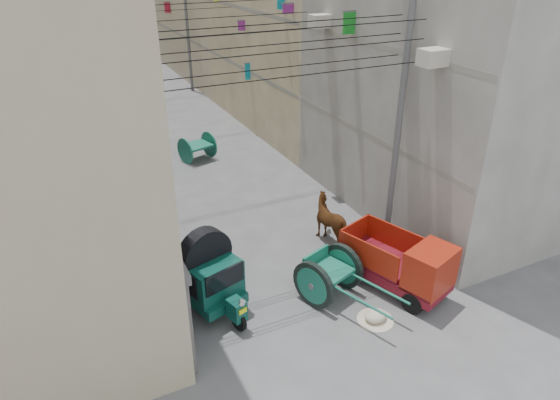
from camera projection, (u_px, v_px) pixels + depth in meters
shutters_left at (129, 197)px, 16.80m from camera, size 0.18×14.40×2.88m
signboards at (157, 63)px, 26.44m from camera, size 8.22×40.52×5.67m
ac_units at (377, 6)px, 14.85m from camera, size 0.70×6.55×3.35m
utility_poles at (181, 70)px, 22.46m from camera, size 7.40×22.20×8.00m
overhead_cables at (193, 11)px, 19.11m from camera, size 7.40×22.52×1.12m
auto_rickshaw at (207, 273)px, 13.58m from camera, size 1.99×2.74×1.86m
tonga_cart at (329, 274)px, 14.14m from camera, size 2.12×3.31×1.40m
mini_truck at (406, 268)px, 14.22m from camera, size 2.34×3.43×1.77m
second_cart at (197, 147)px, 23.17m from camera, size 1.68×1.57×1.23m
feed_sack at (376, 316)px, 13.44m from camera, size 0.62×0.50×0.31m
horse at (334, 221)px, 16.79m from camera, size 1.20×1.96×1.54m
distant_car_white at (147, 156)px, 22.50m from camera, size 2.02×3.47×1.11m
distant_car_grey at (140, 74)px, 36.23m from camera, size 1.96×3.98×1.25m
distant_car_green at (93, 58)px, 41.83m from camera, size 2.30×3.92×1.07m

